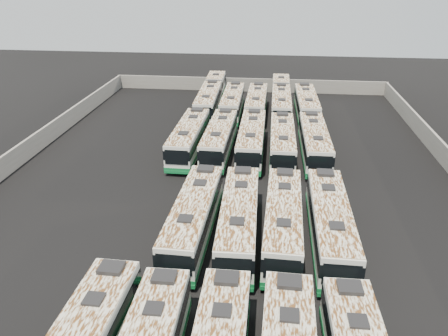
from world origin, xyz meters
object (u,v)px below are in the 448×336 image
bus_midfront_far_right (330,224)px  bus_midback_right (282,142)px  bus_midfront_left (194,217)px  bus_midfront_right (283,221)px  bus_back_left (232,103)px  bus_back_far_right (306,105)px  bus_back_right (281,98)px  bus_midfront_center (239,219)px  bus_midback_far_right (314,142)px  bus_midback_left (219,138)px  bus_midback_center (251,140)px  bus_back_far_left (211,95)px  bus_back_center (256,104)px  bus_midback_far_left (189,138)px

bus_midfront_far_right → bus_midback_right: (-3.36, 16.51, -0.09)m
bus_midfront_left → bus_midfront_far_right: bus_midfront_far_right is taller
bus_midfront_right → bus_midfront_far_right: 3.47m
bus_back_left → bus_back_far_right: bearing=-1.1°
bus_midback_right → bus_back_right: bearing=89.9°
bus_midfront_left → bus_midfront_right: 6.77m
bus_midfront_center → bus_midfront_far_right: (6.78, 0.12, 0.03)m
bus_midfront_far_right → bus_midback_far_right: bearing=89.9°
bus_midback_left → bus_midback_center: bearing=1.6°
bus_back_left → bus_back_far_right: size_ratio=0.97×
bus_back_far_left → bus_back_left: size_ratio=1.60×
bus_midback_far_right → bus_back_left: (-10.29, 14.19, -0.05)m
bus_midback_left → bus_midback_center: bus_midback_center is taller
bus_back_center → bus_back_right: 4.70m
bus_back_far_left → bus_back_left: 4.90m
bus_back_far_left → bus_back_far_right: bearing=-15.9°
bus_midfront_far_right → bus_midback_far_left: 21.44m
bus_back_left → bus_back_far_right: bus_back_far_right is taller
bus_midfront_right → bus_midfront_far_right: bearing=0.4°
bus_midback_far_left → bus_back_center: (6.90, 14.25, -0.06)m
bus_back_left → bus_midfront_far_right: bearing=-72.1°
bus_back_center → bus_midback_center: bearing=-89.2°
bus_midfront_far_right → bus_back_center: size_ratio=1.04×
bus_midback_left → bus_back_far_right: (10.40, 14.02, 0.01)m
bus_midback_center → bus_back_far_right: 15.57m
bus_midfront_left → bus_midback_far_left: 17.04m
bus_midback_center → bus_back_left: bearing=103.8°
bus_back_left → bus_back_center: bus_back_center is taller
bus_midfront_right → bus_midback_right: (0.11, 16.44, -0.04)m
bus_back_far_right → bus_back_right: bearing=135.8°
bus_midback_center → bus_midback_right: bearing=-3.5°
bus_back_far_left → bus_back_right: size_ratio=1.03×
bus_midback_left → bus_back_far_left: bearing=102.1°
bus_back_far_left → bus_midback_far_left: bearing=-91.5°
bus_midfront_right → bus_back_far_right: bus_back_far_right is taller
bus_midfront_left → bus_midfront_far_right: 10.23m
bus_midback_right → bus_back_left: (-6.81, 14.34, -0.00)m
bus_midfront_left → bus_back_center: (3.43, 30.94, -0.06)m
bus_midback_far_left → bus_midback_far_right: bus_midback_far_left is taller
bus_back_left → bus_back_center: bearing=-1.9°
bus_midfront_center → bus_back_far_right: 31.58m
bus_midfront_center → bus_midfront_far_right: bearing=-0.3°
bus_midfront_far_right → bus_midback_far_right: size_ratio=1.02×
bus_midback_right → bus_back_far_left: bus_back_far_left is taller
bus_midback_far_left → bus_back_right: bus_midback_far_left is taller
bus_back_far_left → bus_back_center: (6.88, -3.53, -0.05)m
bus_midfront_far_right → bus_back_right: 34.13m
bus_midfront_left → bus_midback_far_right: bearing=59.8°
bus_midfront_right → bus_midback_center: bus_midback_center is taller
bus_back_far_right → bus_midback_center: bearing=-117.0°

